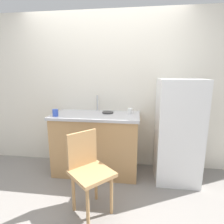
# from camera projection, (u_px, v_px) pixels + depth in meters

# --- Properties ---
(ground_plane) EXTENTS (8.00, 8.00, 0.00)m
(ground_plane) POSITION_uv_depth(u_px,v_px,m) (91.00, 198.00, 2.31)
(ground_plane) COLOR gray
(back_wall) EXTENTS (4.80, 0.10, 2.44)m
(back_wall) POSITION_uv_depth(u_px,v_px,m) (104.00, 91.00, 3.02)
(back_wall) COLOR silver
(back_wall) RESTS_ON ground_plane
(cabinet_base) EXTENTS (1.25, 0.60, 0.88)m
(cabinet_base) POSITION_uv_depth(u_px,v_px,m) (96.00, 144.00, 2.86)
(cabinet_base) COLOR tan
(cabinet_base) RESTS_ON ground_plane
(countertop) EXTENTS (1.29, 0.64, 0.04)m
(countertop) POSITION_uv_depth(u_px,v_px,m) (96.00, 115.00, 2.76)
(countertop) COLOR #B7B7BC
(countertop) RESTS_ON cabinet_base
(faucet) EXTENTS (0.02, 0.02, 0.25)m
(faucet) POSITION_uv_depth(u_px,v_px,m) (97.00, 103.00, 2.98)
(faucet) COLOR #B7B7BC
(faucet) RESTS_ON countertop
(refrigerator) EXTENTS (0.58, 0.63, 1.44)m
(refrigerator) POSITION_uv_depth(u_px,v_px,m) (177.00, 130.00, 2.63)
(refrigerator) COLOR white
(refrigerator) RESTS_ON ground_plane
(chair) EXTENTS (0.57, 0.57, 0.89)m
(chair) POSITION_uv_depth(u_px,v_px,m) (89.00, 169.00, 2.03)
(chair) COLOR tan
(chair) RESTS_ON ground_plane
(hotplate) EXTENTS (0.17, 0.17, 0.02)m
(hotplate) POSITION_uv_depth(u_px,v_px,m) (108.00, 112.00, 2.83)
(hotplate) COLOR #2D2D2D
(hotplate) RESTS_ON countertop
(cup_white) EXTENTS (0.07, 0.07, 0.08)m
(cup_white) POSITION_uv_depth(u_px,v_px,m) (130.00, 111.00, 2.77)
(cup_white) COLOR white
(cup_white) RESTS_ON countertop
(cup_blue) EXTENTS (0.08, 0.08, 0.10)m
(cup_blue) POSITION_uv_depth(u_px,v_px,m) (55.00, 113.00, 2.62)
(cup_blue) COLOR blue
(cup_blue) RESTS_ON countertop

